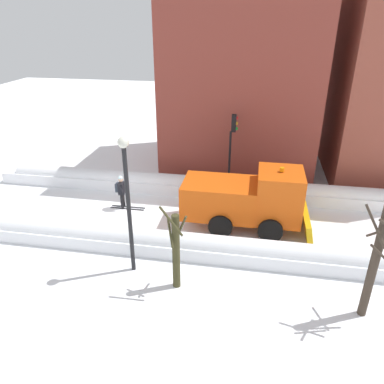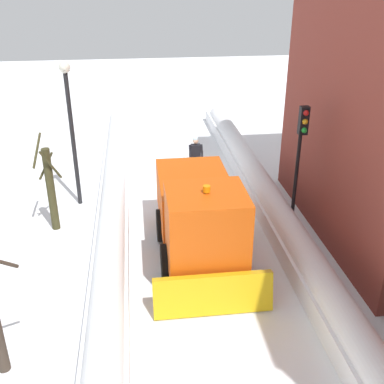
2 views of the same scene
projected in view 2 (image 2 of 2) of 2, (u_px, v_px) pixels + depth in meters
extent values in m
plane|color=white|center=(222.00, 329.00, 11.94)|extent=(80.00, 80.00, 0.00)
cube|color=white|center=(332.00, 310.00, 12.12)|extent=(1.10, 36.00, 0.65)
cylinder|color=white|center=(333.00, 300.00, 11.98)|extent=(0.90, 34.20, 0.90)
cube|color=white|center=(107.00, 330.00, 11.48)|extent=(1.10, 36.00, 0.58)
cylinder|color=white|center=(106.00, 321.00, 11.36)|extent=(0.90, 34.20, 0.90)
cube|color=#DB510F|center=(194.00, 198.00, 15.58)|extent=(2.30, 3.40, 1.60)
cube|color=#DB510F|center=(206.00, 230.00, 13.01)|extent=(2.20, 2.00, 2.30)
cube|color=black|center=(212.00, 232.00, 11.94)|extent=(1.85, 0.06, 1.01)
cube|color=gold|center=(213.00, 294.00, 12.33)|extent=(3.20, 0.46, 1.13)
cylinder|color=orange|center=(207.00, 189.00, 12.46)|extent=(0.20, 0.20, 0.18)
cylinder|color=black|center=(242.00, 257.00, 13.93)|extent=(0.25, 1.10, 1.10)
cylinder|color=black|center=(165.00, 262.00, 13.67)|extent=(0.25, 1.10, 1.10)
cylinder|color=black|center=(228.00, 221.00, 15.90)|extent=(0.25, 1.10, 1.10)
cylinder|color=black|center=(161.00, 225.00, 15.64)|extent=(0.25, 1.10, 1.10)
cylinder|color=black|center=(198.00, 166.00, 20.66)|extent=(0.14, 0.14, 0.82)
cylinder|color=black|center=(193.00, 166.00, 20.64)|extent=(0.14, 0.14, 0.82)
cube|color=black|center=(196.00, 151.00, 20.34)|extent=(0.42, 0.26, 0.62)
cube|color=#262D38|center=(195.00, 149.00, 20.51)|extent=(0.32, 0.16, 0.44)
sphere|color=tan|center=(196.00, 141.00, 20.13)|extent=(0.24, 0.24, 0.24)
sphere|color=silver|center=(196.00, 139.00, 20.09)|extent=(0.22, 0.22, 0.22)
cylinder|color=black|center=(202.00, 151.00, 20.27)|extent=(0.09, 0.33, 0.56)
cylinder|color=black|center=(190.00, 152.00, 20.21)|extent=(0.09, 0.33, 0.56)
cube|color=black|center=(199.00, 177.00, 20.61)|extent=(0.09, 1.80, 0.03)
cube|color=black|center=(194.00, 177.00, 20.59)|extent=(0.09, 1.80, 0.03)
cylinder|color=#262628|center=(203.00, 164.00, 20.41)|extent=(0.02, 0.19, 1.19)
cylinder|color=#262628|center=(189.00, 165.00, 20.34)|extent=(0.02, 0.19, 1.19)
cylinder|color=black|center=(295.00, 184.00, 15.66)|extent=(0.12, 0.12, 3.60)
cube|color=black|center=(304.00, 120.00, 14.55)|extent=(0.28, 0.24, 0.90)
sphere|color=red|center=(306.00, 113.00, 14.31)|extent=(0.18, 0.18, 0.18)
sphere|color=gold|center=(305.00, 122.00, 14.44)|extent=(0.18, 0.18, 0.18)
sphere|color=green|center=(304.00, 130.00, 14.56)|extent=(0.18, 0.18, 0.18)
cylinder|color=black|center=(73.00, 142.00, 17.23)|extent=(0.16, 0.16, 5.08)
sphere|color=silver|center=(65.00, 67.00, 16.05)|extent=(0.40, 0.40, 0.40)
cylinder|color=#3C3920|center=(51.00, 190.00, 15.91)|extent=(0.28, 0.28, 3.01)
cylinder|color=#3C3920|center=(46.00, 166.00, 15.70)|extent=(0.56, 0.33, 0.92)
cylinder|color=#3C3920|center=(37.00, 150.00, 15.34)|extent=(0.29, 0.87, 1.00)
cylinder|color=#3C3920|center=(51.00, 165.00, 15.34)|extent=(0.58, 0.50, 1.17)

